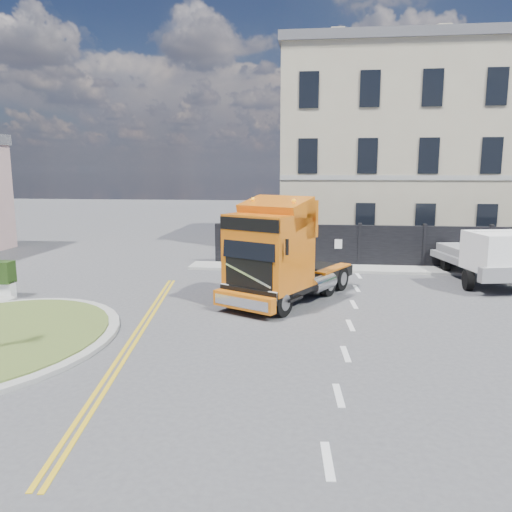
# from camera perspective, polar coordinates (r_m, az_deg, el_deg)

# --- Properties ---
(ground) EXTENTS (120.00, 120.00, 0.00)m
(ground) POSITION_cam_1_polar(r_m,az_deg,el_deg) (15.80, -0.19, -7.12)
(ground) COLOR #424244
(ground) RESTS_ON ground
(hoarding_fence) EXTENTS (18.80, 0.25, 2.00)m
(hoarding_fence) POSITION_cam_1_polar(r_m,az_deg,el_deg) (24.74, 17.61, 1.00)
(hoarding_fence) COLOR black
(hoarding_fence) RESTS_ON ground
(georgian_building) EXTENTS (12.30, 10.30, 12.80)m
(georgian_building) POSITION_cam_1_polar(r_m,az_deg,el_deg) (31.81, 14.49, 11.64)
(georgian_building) COLOR #AFA68B
(georgian_building) RESTS_ON ground
(pavement_far) EXTENTS (20.00, 1.60, 0.12)m
(pavement_far) POSITION_cam_1_polar(r_m,az_deg,el_deg) (23.93, 16.60, -1.53)
(pavement_far) COLOR #989792
(pavement_far) RESTS_ON ground
(truck) EXTENTS (4.79, 6.34, 3.59)m
(truck) POSITION_cam_1_polar(r_m,az_deg,el_deg) (17.22, 2.52, -0.21)
(truck) COLOR black
(truck) RESTS_ON ground
(flatbed_pickup) EXTENTS (3.23, 5.80, 2.26)m
(flatbed_pickup) POSITION_cam_1_polar(r_m,az_deg,el_deg) (21.76, 25.48, -0.09)
(flatbed_pickup) COLOR gray
(flatbed_pickup) RESTS_ON ground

